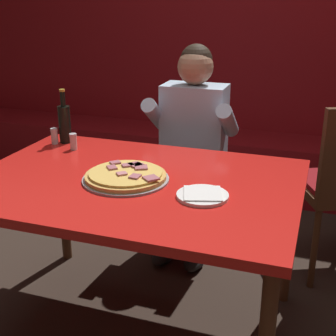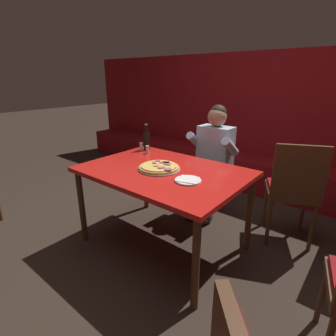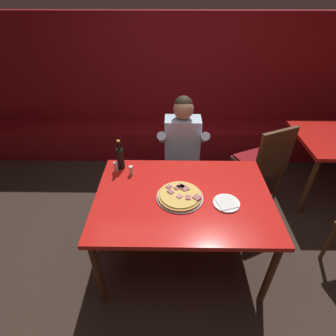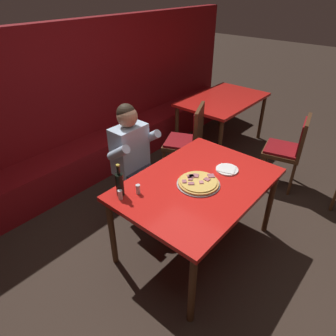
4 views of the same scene
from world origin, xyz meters
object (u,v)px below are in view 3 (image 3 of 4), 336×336
(diner_seated_blue_shirt, at_px, (182,150))
(main_dining_table, at_px, (183,202))
(beer_bottle, at_px, (120,158))
(shaker_oregano, at_px, (131,171))
(pizza, at_px, (180,196))
(dining_chair_by_booth, at_px, (264,160))
(shaker_red_pepper_flakes, at_px, (116,167))
(plate_white_paper, at_px, (226,203))

(diner_seated_blue_shirt, bearing_deg, main_dining_table, -91.35)
(beer_bottle, distance_m, shaker_oregano, 0.16)
(pizza, relative_size, dining_chair_by_booth, 0.37)
(main_dining_table, distance_m, beer_bottle, 0.71)
(dining_chair_by_booth, bearing_deg, diner_seated_blue_shirt, 178.76)
(beer_bottle, xyz_separation_m, shaker_red_pepper_flakes, (-0.04, -0.04, -0.07))
(main_dining_table, bearing_deg, dining_chair_by_booth, 40.90)
(shaker_oregano, bearing_deg, main_dining_table, -31.71)
(pizza, relative_size, diner_seated_blue_shirt, 0.30)
(shaker_red_pepper_flakes, relative_size, diner_seated_blue_shirt, 0.07)
(pizza, relative_size, plate_white_paper, 1.81)
(beer_bottle, bearing_deg, diner_seated_blue_shirt, 36.36)
(pizza, bearing_deg, beer_bottle, 142.81)
(beer_bottle, bearing_deg, shaker_red_pepper_flakes, -133.29)
(beer_bottle, distance_m, shaker_red_pepper_flakes, 0.09)
(plate_white_paper, xyz_separation_m, dining_chair_by_booth, (0.58, 0.89, -0.19))
(main_dining_table, bearing_deg, shaker_red_pepper_flakes, 150.79)
(beer_bottle, distance_m, diner_seated_blue_shirt, 0.75)
(shaker_red_pepper_flakes, bearing_deg, shaker_oregano, -20.59)
(shaker_red_pepper_flakes, bearing_deg, main_dining_table, -29.21)
(main_dining_table, distance_m, shaker_red_pepper_flakes, 0.70)
(main_dining_table, relative_size, beer_bottle, 4.92)
(shaker_oregano, xyz_separation_m, diner_seated_blue_shirt, (0.48, 0.53, -0.11))
(plate_white_paper, distance_m, beer_bottle, 1.02)
(diner_seated_blue_shirt, height_order, dining_chair_by_booth, diner_seated_blue_shirt)
(main_dining_table, bearing_deg, plate_white_paper, -15.41)
(pizza, distance_m, shaker_red_pepper_flakes, 0.68)
(main_dining_table, distance_m, pizza, 0.10)
(shaker_oregano, bearing_deg, pizza, -35.44)
(beer_bottle, bearing_deg, main_dining_table, -34.21)
(main_dining_table, distance_m, diner_seated_blue_shirt, 0.81)
(dining_chair_by_booth, bearing_deg, shaker_oregano, -159.66)
(beer_bottle, bearing_deg, pizza, -37.19)
(pizza, bearing_deg, plate_white_paper, -10.86)
(main_dining_table, xyz_separation_m, plate_white_paper, (0.33, -0.09, 0.08))
(main_dining_table, relative_size, shaker_red_pepper_flakes, 16.72)
(pizza, xyz_separation_m, diner_seated_blue_shirt, (0.05, 0.84, -0.09))
(pizza, bearing_deg, main_dining_table, 37.42)
(main_dining_table, height_order, diner_seated_blue_shirt, diner_seated_blue_shirt)
(beer_bottle, xyz_separation_m, dining_chair_by_booth, (1.48, 0.41, -0.29))
(diner_seated_blue_shirt, bearing_deg, plate_white_paper, -70.84)
(main_dining_table, bearing_deg, diner_seated_blue_shirt, 88.65)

